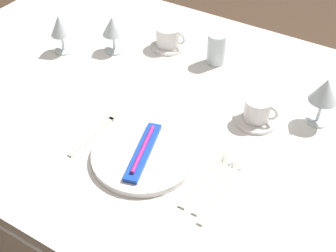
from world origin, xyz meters
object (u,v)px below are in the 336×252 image
Objects in this scene: toothbrush_package at (143,151)px; wine_glass_left at (113,28)px; dinner_plate at (143,156)px; fork_outer at (98,131)px; drink_tumbler at (216,50)px; spoon_soup at (218,176)px; coffee_cup_right at (258,109)px; spoon_dessert at (227,183)px; wine_glass_centre at (325,92)px; coffee_cup_left at (169,36)px; dinner_knife at (204,178)px; wine_glass_right at (60,27)px.

wine_glass_left is (-0.37, 0.37, 0.06)m from toothbrush_package.
wine_glass_left is (-0.37, 0.37, 0.08)m from dinner_plate.
drink_tumbler reaches higher than fork_outer.
coffee_cup_right is (-0.00, 0.24, 0.04)m from spoon_soup.
spoon_dessert is 1.85× the size of wine_glass_left.
coffee_cup_right is at bearing -149.13° from wine_glass_centre.
spoon_soup is (0.19, 0.04, -0.02)m from toothbrush_package.
toothbrush_package is at bearing -166.91° from spoon_soup.
coffee_cup_left is at bearing 134.20° from spoon_dessert.
toothbrush_package is 0.51m from wine_glass_centre.
drink_tumbler is (-0.21, 0.47, 0.04)m from dinner_knife.
coffee_cup_right is 0.18m from wine_glass_centre.
coffee_cup_right is 0.57m from wine_glass_left.
toothbrush_package is 1.97× the size of coffee_cup_left.
fork_outer is 0.42m from wine_glass_left.
wine_glass_centre is (0.33, 0.37, 0.08)m from toothbrush_package.
spoon_dessert is at bearing -108.59° from wine_glass_centre.
wine_glass_right reaches higher than dinner_plate.
wine_glass_centre is at bearing 6.06° from wine_glass_right.
spoon_dessert is 2.16× the size of coffee_cup_left.
dinner_plate is at bearing -123.22° from coffee_cup_right.
dinner_knife is at bearing -94.97° from coffee_cup_right.
spoon_soup is at bearing -113.22° from wine_glass_centre.
wine_glass_left reaches higher than coffee_cup_right.
fork_outer is at bearing 172.73° from dinner_plate.
coffee_cup_left reaches higher than dinner_knife.
dinner_plate is at bearing -166.91° from spoon_soup.
spoon_soup is 1.63× the size of wine_glass_right.
coffee_cup_right reaches higher than spoon_soup.
spoon_dessert is (0.05, 0.02, -0.00)m from dinner_knife.
toothbrush_package is (0.00, 0.00, 0.02)m from dinner_plate.
coffee_cup_left is 1.04× the size of drink_tumbler.
spoon_soup is at bearing -47.00° from coffee_cup_left.
dinner_plate is 1.85× the size of wine_glass_centre.
toothbrush_package is 0.22m from spoon_dessert.
wine_glass_centre reaches higher than coffee_cup_right.
spoon_dessert is 0.64m from coffee_cup_left.
drink_tumbler is (-0.38, 0.12, -0.06)m from wine_glass_centre.
toothbrush_package is at bearing -170.95° from spoon_dessert.
drink_tumbler is at bearing 23.96° from wine_glass_right.
drink_tumbler is (-0.04, 0.49, 0.02)m from toothbrush_package.
drink_tumbler is (-0.04, 0.49, 0.04)m from dinner_plate.
drink_tumbler is at bearing 113.94° from dinner_knife.
wine_glass_centre reaches higher than wine_glass_right.
spoon_soup is at bearing -18.69° from wine_glass_right.
coffee_cup_left is at bearing 97.42° from fork_outer.
spoon_dessert is 1.61× the size of wine_glass_centre.
wine_glass_right is at bearing -179.73° from coffee_cup_right.
wine_glass_right is at bearing -156.04° from drink_tumbler.
fork_outer is at bearing -177.89° from spoon_dessert.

